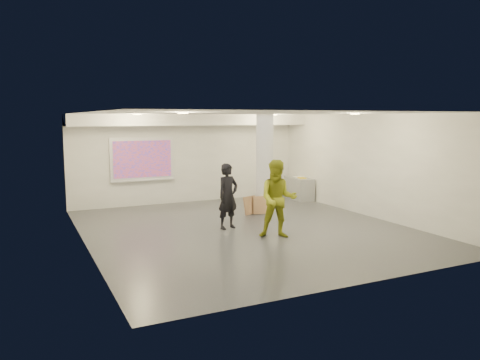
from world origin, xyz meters
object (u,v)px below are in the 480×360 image
column (265,164)px  man (278,199)px  woman (228,196)px  credenza (299,188)px  projection_screen (142,160)px

column → man: size_ratio=1.59×
woman → man: bearing=-78.7°
credenza → woman: 5.11m
projection_screen → credenza: bearing=-12.3°
projection_screen → man: bearing=-70.9°
woman → man: size_ratio=0.91×
column → woman: bearing=-141.7°
woman → man: 1.54m
column → projection_screen: bearing=139.4°
column → man: (-1.19, -2.86, -0.55)m
woman → column: bearing=22.2°
column → projection_screen: column is taller
woman → man: man is taller
projection_screen → credenza: (5.32, -1.16, -1.14)m
projection_screen → woman: 4.37m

